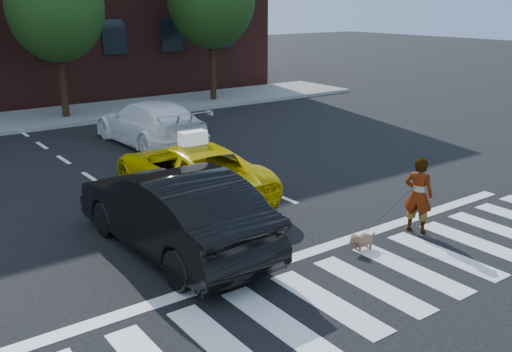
{
  "coord_description": "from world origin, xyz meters",
  "views": [
    {
      "loc": [
        -6.69,
        -5.84,
        4.61
      ],
      "look_at": [
        0.02,
        3.34,
        1.1
      ],
      "focal_mm": 40.0,
      "sensor_mm": 36.0,
      "label": 1
    }
  ],
  "objects_px": {
    "black_sedan": "(172,210)",
    "taxi": "(190,171)",
    "woman": "(418,195)",
    "white_suv": "(150,123)",
    "dog": "(362,240)"
  },
  "relations": [
    {
      "from": "taxi",
      "to": "white_suv",
      "type": "height_order",
      "value": "white_suv"
    },
    {
      "from": "black_sedan",
      "to": "white_suv",
      "type": "height_order",
      "value": "black_sedan"
    },
    {
      "from": "white_suv",
      "to": "dog",
      "type": "bearing_deg",
      "value": 85.46
    },
    {
      "from": "taxi",
      "to": "white_suv",
      "type": "relative_size",
      "value": 0.98
    },
    {
      "from": "white_suv",
      "to": "woman",
      "type": "height_order",
      "value": "woman"
    },
    {
      "from": "black_sedan",
      "to": "white_suv",
      "type": "distance_m",
      "value": 8.65
    },
    {
      "from": "taxi",
      "to": "black_sedan",
      "type": "distance_m",
      "value": 3.03
    },
    {
      "from": "taxi",
      "to": "black_sedan",
      "type": "height_order",
      "value": "black_sedan"
    },
    {
      "from": "white_suv",
      "to": "woman",
      "type": "bearing_deg",
      "value": 94.48
    },
    {
      "from": "taxi",
      "to": "dog",
      "type": "relative_size",
      "value": 7.97
    },
    {
      "from": "black_sedan",
      "to": "dog",
      "type": "xyz_separation_m",
      "value": [
        2.9,
        -2.16,
        -0.61
      ]
    },
    {
      "from": "black_sedan",
      "to": "woman",
      "type": "distance_m",
      "value": 5.0
    },
    {
      "from": "taxi",
      "to": "black_sedan",
      "type": "xyz_separation_m",
      "value": [
        -1.78,
        -2.45,
        0.13
      ]
    },
    {
      "from": "black_sedan",
      "to": "taxi",
      "type": "bearing_deg",
      "value": -128.16
    },
    {
      "from": "black_sedan",
      "to": "woman",
      "type": "height_order",
      "value": "black_sedan"
    }
  ]
}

